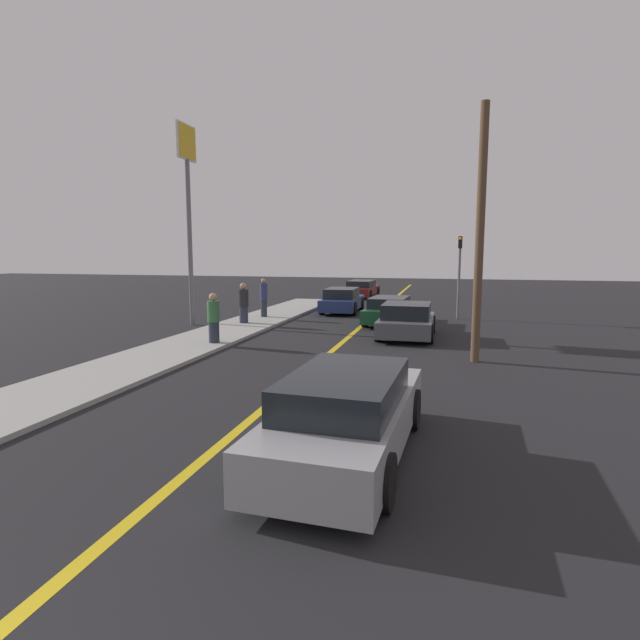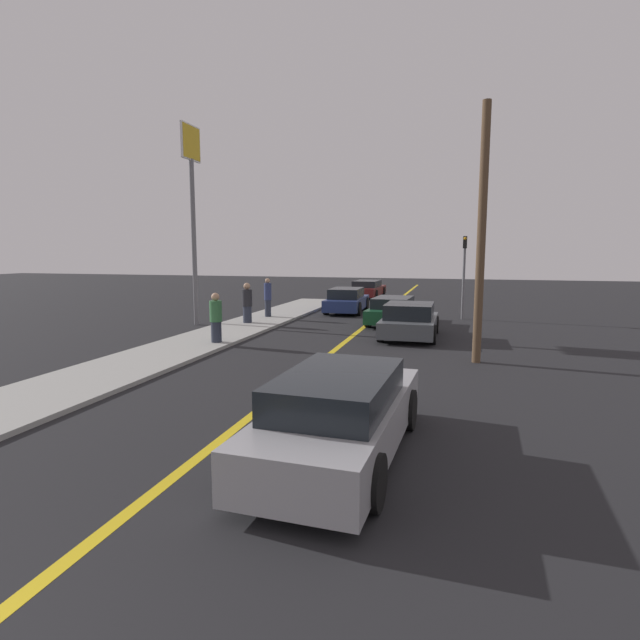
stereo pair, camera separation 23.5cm
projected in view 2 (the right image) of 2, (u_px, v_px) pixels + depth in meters
road_center_line at (357, 333)px, 19.52m from camera, size 0.20×60.00×0.01m
sidewalk_left at (210, 338)px, 18.00m from camera, size 2.62×30.17×0.11m
car_near_right_lane at (341, 414)px, 7.59m from camera, size 2.03×4.85×1.37m
car_ahead_center at (409, 321)px, 18.31m from camera, size 2.03×3.86×1.28m
car_far_distant at (393, 311)px, 21.79m from camera, size 2.04×4.26×1.19m
car_parked_left_lot at (347, 300)px, 26.08m from camera, size 1.97×4.35×1.27m
car_oncoming_far at (367, 289)px, 34.90m from camera, size 2.04×4.84×1.17m
pedestrian_near_curb at (216, 318)px, 16.75m from camera, size 0.41×0.41×1.67m
pedestrian_mid_group at (247, 303)px, 21.44m from camera, size 0.44×0.44×1.72m
pedestrian_far_standing at (268, 297)px, 23.45m from camera, size 0.35×0.35×1.80m
traffic_light at (464, 268)px, 23.08m from camera, size 0.18×0.40×3.85m
roadside_sign at (192, 185)px, 20.88m from camera, size 0.20×1.46×8.36m
utility_pole at (481, 236)px, 13.79m from camera, size 0.24×0.24×7.16m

